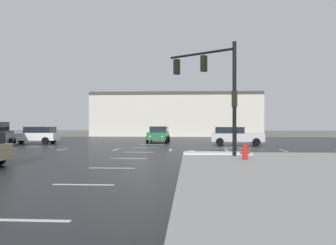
{
  "coord_description": "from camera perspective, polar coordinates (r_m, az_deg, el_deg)",
  "views": [
    {
      "loc": [
        3.4,
        -24.8,
        2.02
      ],
      "look_at": [
        1.36,
        7.11,
        2.0
      ],
      "focal_mm": 36.82,
      "sensor_mm": 36.0,
      "label": 1
    }
  ],
  "objects": [
    {
      "name": "ground_plane",
      "position": [
        25.11,
        -4.15,
        -4.57
      ],
      "size": [
        120.0,
        120.0,
        0.0
      ],
      "primitive_type": "plane",
      "color": "slate"
    },
    {
      "name": "road_asphalt",
      "position": [
        25.11,
        -4.15,
        -4.55
      ],
      "size": [
        44.0,
        44.0,
        0.02
      ],
      "primitive_type": "cube",
      "color": "#232326",
      "rests_on": "ground_plane"
    },
    {
      "name": "snow_strip_curbside",
      "position": [
        20.94,
        8.06,
        -5.02
      ],
      "size": [
        4.0,
        1.6,
        0.06
      ],
      "primitive_type": "cube",
      "color": "white",
      "rests_on": "sidewalk_corner"
    },
    {
      "name": "lane_markings",
      "position": [
        23.61,
        -1.7,
        -4.81
      ],
      "size": [
        36.15,
        36.15,
        0.01
      ],
      "color": "silver",
      "rests_on": "road_asphalt"
    },
    {
      "name": "traffic_signal_mast",
      "position": [
        20.4,
        7.94,
        6.64
      ],
      "size": [
        3.88,
        2.8,
        6.42
      ],
      "rotation": [
        0.0,
        0.0,
        2.54
      ],
      "color": "black",
      "rests_on": "sidewalk_corner"
    },
    {
      "name": "fire_hydrant",
      "position": [
        17.65,
        12.62,
        -4.77
      ],
      "size": [
        0.48,
        0.26,
        0.79
      ],
      "color": "red",
      "rests_on": "sidewalk_corner"
    },
    {
      "name": "strip_building_background",
      "position": [
        51.99,
        1.38,
        1.31
      ],
      "size": [
        24.52,
        8.0,
        6.35
      ],
      "color": "beige",
      "rests_on": "ground_plane"
    },
    {
      "name": "sedan_white",
      "position": [
        34.27,
        -21.17,
        -1.91
      ],
      "size": [
        4.58,
        2.13,
        1.58
      ],
      "rotation": [
        0.0,
        0.0,
        3.17
      ],
      "color": "white",
      "rests_on": "road_asphalt"
    },
    {
      "name": "sedan_green",
      "position": [
        34.25,
        -1.56,
        -1.91
      ],
      "size": [
        2.04,
        4.55,
        1.58
      ],
      "rotation": [
        0.0,
        0.0,
        -1.58
      ],
      "color": "#195933",
      "rests_on": "road_asphalt"
    },
    {
      "name": "sedan_silver",
      "position": [
        30.81,
        11.14,
        -2.13
      ],
      "size": [
        4.68,
        2.44,
        1.58
      ],
      "rotation": [
        0.0,
        0.0,
        -0.12
      ],
      "color": "#B7BABF",
      "rests_on": "road_asphalt"
    }
  ]
}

